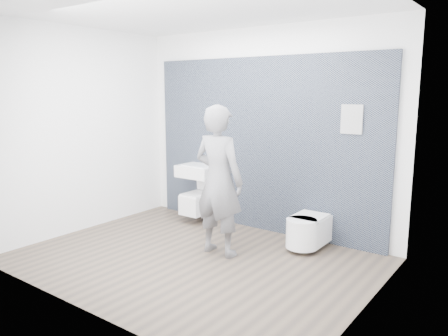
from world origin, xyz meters
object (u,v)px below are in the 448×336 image
Objects in this scene: washbasin at (198,171)px; toilet_square at (198,202)px; toilet_rounded at (307,231)px; visitor at (219,181)px.

toilet_square is at bearing -90.00° from washbasin.
toilet_rounded is (1.83, -0.10, -0.07)m from toilet_square.
toilet_square is 1.48m from visitor.
visitor is at bearing -39.55° from toilet_square.
toilet_square reaches higher than toilet_rounded.
washbasin is at bearing 90.00° from toilet_square.
visitor reaches higher than toilet_square.
visitor is (1.05, -0.87, 0.60)m from toilet_square.
toilet_rounded is 0.37× the size of visitor.
washbasin is 0.87× the size of toilet_rounded.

